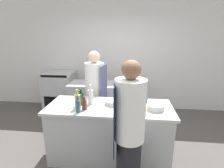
{
  "coord_description": "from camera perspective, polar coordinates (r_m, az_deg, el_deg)",
  "views": [
    {
      "loc": [
        0.31,
        -2.46,
        1.96
      ],
      "look_at": [
        0.0,
        0.35,
        1.15
      ],
      "focal_mm": 28.0,
      "sensor_mm": 36.0,
      "label": 1
    }
  ],
  "objects": [
    {
      "name": "stockpot",
      "position": [
        4.0,
        -5.39,
        2.11
      ],
      "size": [
        0.32,
        0.32,
        0.21
      ],
      "color": "#A8AAAF",
      "rests_on": "pass_counter"
    },
    {
      "name": "chef_at_stove",
      "position": [
        3.42,
        -5.5,
        -3.33
      ],
      "size": [
        0.4,
        0.39,
        1.67
      ],
      "rotation": [
        0.0,
        0.0,
        -1.76
      ],
      "color": "black",
      "rests_on": "ground_plane"
    },
    {
      "name": "ground_plane",
      "position": [
        3.16,
        -0.74,
        -22.34
      ],
      "size": [
        16.0,
        16.0,
        0.0
      ],
      "primitive_type": "plane",
      "color": "#4C4947"
    },
    {
      "name": "bowl_ceramic_blue",
      "position": [
        2.75,
        0.41,
        -5.93
      ],
      "size": [
        0.26,
        0.26,
        0.07
      ],
      "color": "#B7BABC",
      "rests_on": "prep_counter"
    },
    {
      "name": "chef_at_prep_near",
      "position": [
        2.11,
        5.58,
        -15.7
      ],
      "size": [
        0.38,
        0.36,
        1.71
      ],
      "rotation": [
        0.0,
        0.0,
        1.67
      ],
      "color": "black",
      "rests_on": "ground_plane"
    },
    {
      "name": "bottle_cooking_oil",
      "position": [
        2.58,
        -9.0,
        -6.6
      ],
      "size": [
        0.07,
        0.07,
        0.19
      ],
      "color": "#5B2319",
      "rests_on": "prep_counter"
    },
    {
      "name": "wall_back",
      "position": [
        4.64,
        2.42,
        9.01
      ],
      "size": [
        8.0,
        0.06,
        2.8
      ],
      "color": "silver",
      "rests_on": "ground_plane"
    },
    {
      "name": "bottle_vinegar",
      "position": [
        2.74,
        -10.59,
        -4.98
      ],
      "size": [
        0.08,
        0.08,
        0.23
      ],
      "color": "#19471E",
      "rests_on": "prep_counter"
    },
    {
      "name": "cutting_board",
      "position": [
        2.55,
        7.01,
        -8.6
      ],
      "size": [
        0.34,
        0.27,
        0.01
      ],
      "color": "tan",
      "rests_on": "prep_counter"
    },
    {
      "name": "pass_counter",
      "position": [
        4.03,
        -2.1,
        -6.0
      ],
      "size": [
        1.62,
        0.63,
        0.9
      ],
      "color": "#A8AAAF",
      "rests_on": "ground_plane"
    },
    {
      "name": "bowl_mixing_large",
      "position": [
        2.78,
        5.34,
        -5.57
      ],
      "size": [
        0.16,
        0.16,
        0.09
      ],
      "color": "tan",
      "rests_on": "prep_counter"
    },
    {
      "name": "bottle_sauce",
      "position": [
        2.76,
        -7.01,
        -3.97
      ],
      "size": [
        0.08,
        0.08,
        0.32
      ],
      "color": "silver",
      "rests_on": "prep_counter"
    },
    {
      "name": "bottle_wine",
      "position": [
        2.87,
        -10.14,
        -4.22
      ],
      "size": [
        0.08,
        0.08,
        0.21
      ],
      "color": "black",
      "rests_on": "prep_counter"
    },
    {
      "name": "prep_counter",
      "position": [
        2.91,
        -0.78,
        -15.32
      ],
      "size": [
        1.92,
        0.76,
        0.9
      ],
      "color": "#A8AAAF",
      "rests_on": "ground_plane"
    },
    {
      "name": "bowl_wooden_salad",
      "position": [
        2.87,
        9.71,
        -5.01
      ],
      "size": [
        0.18,
        0.18,
        0.09
      ],
      "color": "navy",
      "rests_on": "prep_counter"
    },
    {
      "name": "bottle_water",
      "position": [
        2.62,
        -11.18,
        -5.46
      ],
      "size": [
        0.09,
        0.09,
        0.29
      ],
      "color": "#B2A84C",
      "rests_on": "prep_counter"
    },
    {
      "name": "bottle_olive_oil",
      "position": [
        2.49,
        -11.09,
        -7.0
      ],
      "size": [
        0.06,
        0.06,
        0.25
      ],
      "color": "#2D5175",
      "rests_on": "prep_counter"
    },
    {
      "name": "oven_range",
      "position": [
        4.83,
        -16.55,
        -2.18
      ],
      "size": [
        0.77,
        0.63,
        1.02
      ],
      "color": "#A8AAAF",
      "rests_on": "ground_plane"
    },
    {
      "name": "bowl_prep_small",
      "position": [
        2.63,
        14.07,
        -7.32
      ],
      "size": [
        0.25,
        0.25,
        0.08
      ],
      "color": "#B7BABC",
      "rests_on": "prep_counter"
    }
  ]
}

